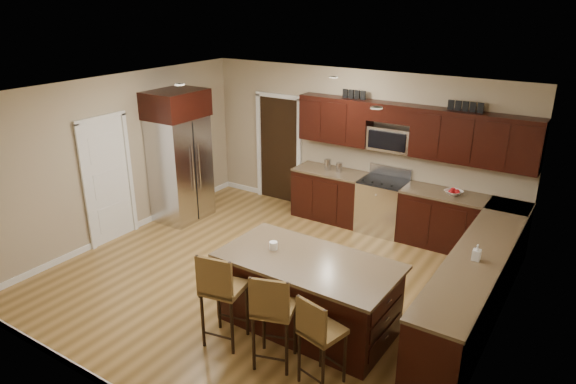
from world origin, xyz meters
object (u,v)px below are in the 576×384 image
Objects in this scene: island at (308,295)px; refrigerator at (180,155)px; stool_right at (319,332)px; stool_left at (221,289)px; stool_mid at (273,310)px; range at (382,205)px.

refrigerator reaches higher than island.
stool_left is at bearing -166.32° from stool_right.
stool_mid is 0.57m from stool_right.
range reaches higher than island.
range is 3.11m from island.
stool_left is 1.28m from stool_right.
island is at bearing 140.04° from stool_right.
refrigerator is at bearing -156.26° from range.
refrigerator reaches higher than stool_left.
stool_right is 0.45× the size of refrigerator.
stool_left is (-0.64, -0.85, 0.31)m from island.
island is at bearing 76.19° from stool_mid.
stool_left is 3.93m from refrigerator.
stool_mid reaches higher than island.
range is at bearing 77.71° from stool_mid.
stool_mid is (0.41, -3.94, 0.25)m from range.
stool_mid is at bearing -33.84° from refrigerator.
island is 1.11m from stool_left.
refrigerator is at bearing 156.99° from island.
stool_mid reaches higher than stool_right.
range is 0.96× the size of stool_mid.
range is at bearing 23.74° from refrigerator.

